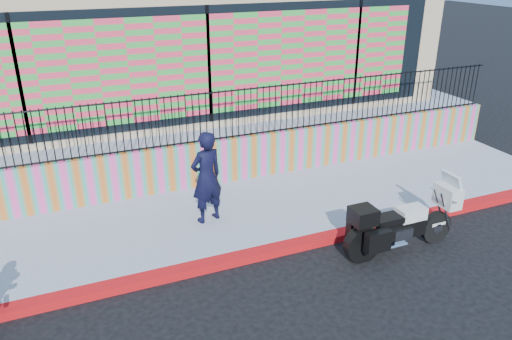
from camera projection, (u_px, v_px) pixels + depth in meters
ground at (279, 252)px, 9.67m from camera, size 90.00×90.00×0.00m
red_curb at (279, 249)px, 9.64m from camera, size 16.00×0.30×0.15m
sidewalk at (248, 212)px, 11.04m from camera, size 16.00×3.00×0.15m
mural_wall at (223, 161)px, 12.15m from camera, size 16.00×0.20×1.10m
metal_fence at (222, 115)px, 11.69m from camera, size 15.80×0.04×1.20m
elevated_platform at (173, 109)px, 16.50m from camera, size 16.00×10.00×1.25m
storefront_building at (169, 28)px, 15.27m from camera, size 14.00×8.06×4.00m
police_motorcycle at (400, 223)px, 9.47m from camera, size 2.38×0.79×1.48m
police_officer at (206, 177)px, 10.17m from camera, size 0.82×0.65×1.96m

